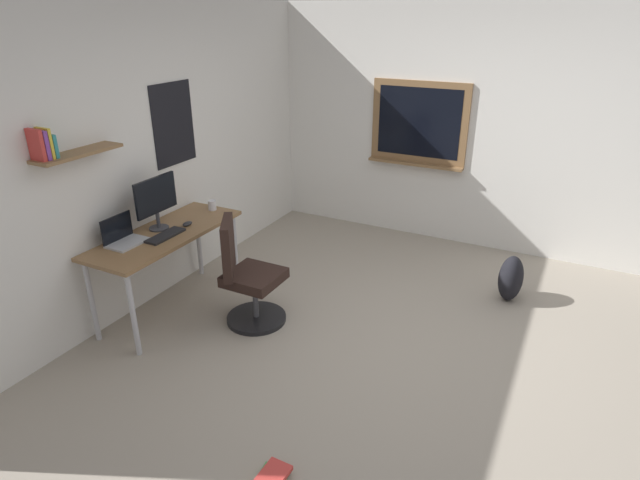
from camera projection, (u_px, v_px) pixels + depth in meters
ground_plane at (402, 354)px, 4.21m from camera, size 5.20×5.20×0.00m
wall_back at (149, 157)px, 4.70m from camera, size 5.00×0.30×2.60m
wall_right at (483, 132)px, 5.68m from camera, size 0.22×5.00×2.60m
desk at (166, 241)px, 4.57m from camera, size 1.45×0.57×0.76m
office_chair at (247, 279)px, 4.49m from camera, size 0.55×0.56×0.95m
laptop at (123, 237)px, 4.30m from camera, size 0.31×0.21×0.23m
monitor_primary at (156, 200)px, 4.49m from camera, size 0.46×0.17×0.46m
keyboard at (165, 236)px, 4.44m from camera, size 0.37×0.13×0.02m
computer_mouse at (187, 224)px, 4.66m from camera, size 0.10×0.06×0.03m
coffee_mug at (212, 205)px, 5.01m from camera, size 0.08×0.08×0.09m
backpack at (511, 278)px, 4.91m from camera, size 0.32×0.22×0.44m
book_stack_on_floor at (272, 478)px, 3.06m from camera, size 0.23×0.18×0.06m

